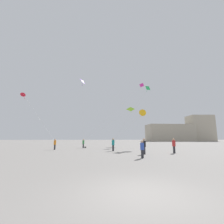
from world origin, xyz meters
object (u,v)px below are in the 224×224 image
person_in_black (144,145)px  kite_crimson_diamond (24,95)px  person_in_blue (142,148)px  kite_amber_diamond (142,113)px  building_left_hall (170,133)px  person_in_teal (113,144)px  person_in_red (174,145)px  kite_violet_diamond (83,81)px  person_in_green (83,143)px  kite_lime_delta (130,110)px  kite_emerald_delta (147,89)px  kite_magenta_delta (140,86)px  handbag_beside_flyer (85,147)px  person_in_orange (55,144)px  building_centre_hall (200,128)px

person_in_black → kite_crimson_diamond: 21.46m
person_in_blue → kite_amber_diamond: size_ratio=0.26×
person_in_black → building_left_hall: size_ratio=0.07×
person_in_teal → person_in_blue: bearing=114.2°
kite_amber_diamond → person_in_blue: bearing=-104.7°
person_in_red → kite_violet_diamond: kite_violet_diamond is taller
person_in_green → building_left_hall: bearing=-41.7°
kite_lime_delta → kite_emerald_delta: bearing=-71.9°
kite_emerald_delta → kite_magenta_delta: bearing=84.4°
kite_crimson_diamond → handbag_beside_flyer: (10.20, 2.59, -8.70)m
person_in_red → handbag_beside_flyer: person_in_red is taller
person_in_orange → kite_emerald_delta: bearing=-175.4°
person_in_green → handbag_beside_flyer: bearing=-80.5°
person_in_green → building_centre_hall: bearing=-51.6°
kite_crimson_diamond → handbag_beside_flyer: kite_crimson_diamond is taller
person_in_black → kite_crimson_diamond: kite_crimson_diamond is taller
person_in_orange → kite_amber_diamond: kite_amber_diamond is taller
person_in_orange → building_centre_hall: 87.14m
person_in_blue → handbag_beside_flyer: person_in_blue is taller
person_in_blue → person_in_black: size_ratio=0.91×
person_in_teal → building_centre_hall: size_ratio=0.12×
kite_violet_diamond → kite_crimson_diamond: size_ratio=1.30×
kite_crimson_diamond → kite_lime_delta: kite_crimson_diamond is taller
kite_amber_diamond → kite_lime_delta: bearing=91.4°
kite_violet_diamond → person_in_black: bearing=-44.7°
kite_amber_diamond → kite_violet_diamond: bearing=-176.0°
kite_amber_diamond → kite_emerald_delta: size_ratio=0.56×
kite_magenta_delta → handbag_beside_flyer: (-12.92, -11.01, -15.20)m
kite_emerald_delta → building_left_hall: kite_emerald_delta is taller
person_in_teal → kite_magenta_delta: 24.44m
kite_lime_delta → building_left_hall: bearing=58.0°
person_in_black → kite_magenta_delta: (5.21, 22.40, 14.37)m
kite_magenta_delta → handbag_beside_flyer: kite_magenta_delta is taller
handbag_beside_flyer → kite_violet_diamond: bearing=-95.5°
person_in_black → kite_magenta_delta: 27.12m
person_in_black → kite_emerald_delta: bearing=-55.5°
person_in_red → person_in_orange: person_in_red is taller
kite_emerald_delta → kite_crimson_diamond: kite_emerald_delta is taller
person_in_blue → person_in_teal: size_ratio=0.91×
kite_amber_diamond → person_in_teal: bearing=-141.6°
person_in_teal → kite_amber_diamond: kite_amber_diamond is taller
kite_amber_diamond → kite_violet_diamond: 11.39m
person_in_green → person_in_orange: person_in_orange is taller
person_in_green → person_in_orange: bearing=129.4°
kite_lime_delta → building_left_hall: 56.54m
kite_amber_diamond → kite_emerald_delta: 6.95m
person_in_black → kite_magenta_delta: bearing=-49.8°
person_in_green → building_centre_hall: building_centre_hall is taller
person_in_blue → person_in_red: 6.60m
person_in_orange → kite_amber_diamond: bearing=172.4°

